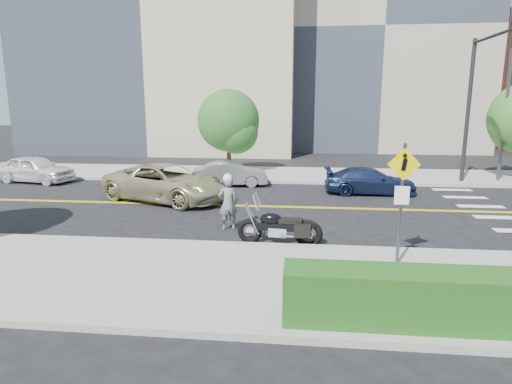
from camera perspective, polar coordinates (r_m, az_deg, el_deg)
The scene contains 15 objects.
ground_plane at distance 17.26m, azimuth 0.02°, elevation -1.89°, with size 120.00×120.00×0.00m, color black.
sidewalk_near at distance 10.16m, azimuth -4.56°, elevation -11.43°, with size 60.00×5.00×0.15m, color #9E9B91.
sidewalk_far at distance 24.57m, azimuth 1.87°, elevation 2.38°, with size 60.00×5.00×0.15m, color #9E9B91.
building_left at distance 41.30m, azimuth -11.56°, elevation 23.30°, with size 22.00×14.00×25.00m, color tan.
building_mid at distance 43.54m, azimuth 15.12°, elevation 19.18°, with size 18.00×14.00×20.00m, color #A39984.
lamp_post at distance 25.33m, azimuth 30.45°, elevation 10.34°, with size 0.16×0.16×8.00m, color #4C4C51.
traffic_light at distance 23.26m, azimuth 27.44°, elevation 11.94°, with size 0.28×4.50×7.00m.
pedestrian_sign at distance 10.85m, azimuth 18.87°, elevation -0.09°, with size 0.78×0.08×3.00m.
motorcyclist at distance 13.93m, azimuth -3.76°, elevation -1.32°, with size 0.74×0.60×1.86m.
motorcycle at distance 12.54m, azimuth 3.20°, elevation -3.67°, with size 2.43×0.74×1.48m, color black, non-canonical shape.
suv at distance 18.48m, azimuth -11.82°, elevation 1.22°, with size 2.57×5.57×1.55m, color #BBB489.
parked_car_white at distance 25.18m, azimuth -27.40°, elevation 2.75°, with size 1.67×4.15×1.41m, color white.
parked_car_silver at distance 21.45m, azimuth -3.42°, elevation 2.43°, with size 1.28×3.68×1.21m, color #97989E.
parked_car_blue at distance 20.20m, azimuth 14.96°, elevation 1.44°, with size 1.67×4.10×1.19m, color #19264B.
tree_far_a at distance 24.99m, azimuth -3.69°, elevation 9.47°, with size 3.57×3.57×4.88m.
Camera 1 is at (1.78, -16.68, 4.07)m, focal length 30.00 mm.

